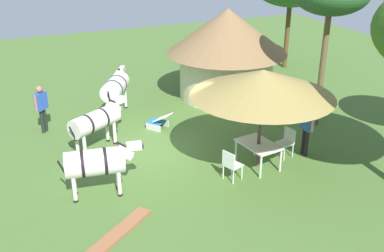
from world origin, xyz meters
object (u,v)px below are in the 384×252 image
Objects in this scene: striped_lounge_chair at (159,122)px; patio_chair_west_end at (287,140)px; shade_umbrella at (263,83)px; patio_dining_table at (258,146)px; zebra_nearest_camera at (97,162)px; thatched_hut at (227,48)px; standing_watcher at (41,105)px; patio_chair_east_end at (231,164)px; zebra_by_umbrella at (96,121)px; zebra_toward_hut at (116,87)px; guest_beside_umbrella at (307,124)px.

patio_chair_west_end is at bearing -86.44° from striped_lounge_chair.
patio_dining_table is at bearing -90.00° from shade_umbrella.
patio_dining_table is at bearing 94.65° from zebra_nearest_camera.
thatched_hut is 4.98× the size of striped_lounge_chair.
thatched_hut is at bearing -7.43° from striped_lounge_chair.
shade_umbrella is 2.90× the size of patio_dining_table.
striped_lounge_chair is (1.31, 3.71, -0.75)m from standing_watcher.
zebra_by_umbrella reaches higher than patio_chair_east_end.
shade_umbrella reaches higher than zebra_nearest_camera.
patio_dining_table is 4.15m from striped_lounge_chair.
thatched_hut is 2.89× the size of standing_watcher.
zebra_nearest_camera is 5.66m from zebra_toward_hut.
standing_watcher is at bearing 58.87° from guest_beside_umbrella.
zebra_toward_hut is at bearing -89.27° from thatched_hut.
thatched_hut is at bearing 138.31° from zebra_nearest_camera.
zebra_by_umbrella is at bearing -126.65° from shade_umbrella.
patio_chair_west_end is at bearing 100.84° from shade_umbrella.
standing_watcher reaches higher than zebra_nearest_camera.
thatched_hut reaches higher than striped_lounge_chair.
guest_beside_umbrella is at bearing 100.70° from standing_watcher.
thatched_hut is at bearing 134.16° from patio_chair_east_end.
zebra_toward_hut is (-1.94, -0.97, 0.80)m from striped_lounge_chair.
patio_chair_west_end and patio_chair_east_end have the same top height.
zebra_nearest_camera is at bearing -94.38° from patio_dining_table.
zebra_toward_hut is at bearing 122.63° from zebra_by_umbrella.
standing_watcher is (-4.83, -6.61, 0.48)m from patio_chair_west_end.
standing_watcher is at bearing -132.82° from shade_umbrella.
striped_lounge_chair is at bearing 46.89° from guest_beside_umbrella.
patio_chair_west_end is at bearing 97.71° from zebra_nearest_camera.
patio_chair_east_end is 3.64m from zebra_nearest_camera.
thatched_hut is at bearing 83.80° from zebra_by_umbrella.
thatched_hut is 1.20× the size of shade_umbrella.
zebra_by_umbrella is at bearing 176.47° from zebra_nearest_camera.
shade_umbrella is 4.75m from striped_lounge_chair.
patio_chair_west_end is at bearing 100.84° from patio_dining_table.
zebra_by_umbrella is (-2.97, -5.77, -0.07)m from guest_beside_umbrella.
thatched_hut is 6.66m from zebra_by_umbrella.
standing_watcher reaches higher than patio_chair_east_end.
patio_chair_east_end is (0.39, -1.11, -0.13)m from patio_dining_table.
shade_umbrella is 4.48× the size of patio_chair_west_end.
patio_chair_west_end is at bearing 99.46° from standing_watcher.
zebra_toward_hut is at bearing 148.53° from standing_watcher.
striped_lounge_chair is (-4.13, -0.63, -0.27)m from patio_chair_east_end.
patio_chair_east_end is 0.52× the size of guest_beside_umbrella.
shade_umbrella is 2.39m from patio_chair_west_end.
thatched_hut is 7.49m from standing_watcher.
zebra_toward_hut is (-0.63, 2.74, 0.05)m from standing_watcher.
guest_beside_umbrella is 0.83× the size of zebra_by_umbrella.
guest_beside_umbrella is (-0.44, 2.83, 0.52)m from patio_chair_east_end.
striped_lounge_chair is at bearing 76.84° from zebra_by_umbrella.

